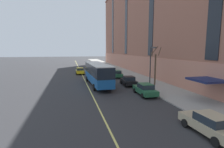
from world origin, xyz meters
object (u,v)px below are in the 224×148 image
object	(u,v)px
parked_car_green_5	(145,89)
taxi_cab	(80,71)
parked_car_champagne_3	(210,124)
parked_car_champagne_6	(109,70)
parked_car_green_2	(116,74)
fire_hydrant	(122,74)
parked_car_champagne_7	(99,65)
city_bus	(98,73)
parked_car_black_4	(103,67)
street_lamp	(151,63)
parked_car_black_1	(129,81)
street_tree_mid_block	(155,66)

from	to	relation	value
parked_car_green_5	taxi_cab	bearing A→B (deg)	107.87
parked_car_champagne_3	parked_car_champagne_6	xyz separation A→B (m)	(0.02, 32.98, 0.00)
parked_car_green_2	parked_car_green_5	bearing A→B (deg)	-90.60
parked_car_green_2	fire_hydrant	xyz separation A→B (m)	(1.56, 1.13, -0.29)
fire_hydrant	parked_car_champagne_3	bearing A→B (deg)	-93.81
parked_car_champagne_3	parked_car_champagne_7	world-z (taller)	same
city_bus	fire_hydrant	distance (m)	11.13
parked_car_champagne_6	fire_hydrant	size ratio (longest dim) A/B	6.56
parked_car_black_4	street_lamp	world-z (taller)	street_lamp
parked_car_black_4	parked_car_champagne_7	size ratio (longest dim) A/B	1.05
street_lamp	parked_car_black_1	bearing A→B (deg)	113.65
taxi_cab	fire_hydrant	world-z (taller)	taxi_cab
parked_car_champagne_3	street_lamp	xyz separation A→B (m)	(1.93, 13.32, 3.24)
parked_car_black_4	street_tree_mid_block	distance (m)	25.16
street_lamp	fire_hydrant	xyz separation A→B (m)	(-0.10, 14.19, -3.53)
street_tree_mid_block	parked_car_green_5	bearing A→B (deg)	-127.62
parked_car_green_5	street_tree_mid_block	xyz separation A→B (m)	(4.15, 5.39, 2.44)
parked_car_champagne_7	parked_car_champagne_3	bearing A→B (deg)	-90.16
parked_car_champagne_3	parked_car_green_5	world-z (taller)	same
parked_car_green_2	street_tree_mid_block	world-z (taller)	street_tree_mid_block
parked_car_champagne_7	taxi_cab	bearing A→B (deg)	-115.33
taxi_cab	street_tree_mid_block	bearing A→B (deg)	-56.22
parked_car_black_1	taxi_cab	bearing A→B (deg)	114.19
parked_car_black_4	parked_car_champagne_7	bearing A→B (deg)	89.01
parked_car_black_4	city_bus	bearing A→B (deg)	-102.57
parked_car_green_5	city_bus	bearing A→B (deg)	123.48
parked_car_black_4	taxi_cab	bearing A→B (deg)	-132.75
parked_car_black_1	street_lamp	size ratio (longest dim) A/B	0.70
street_lamp	parked_car_champagne_6	bearing A→B (deg)	95.56
parked_car_green_2	parked_car_champagne_3	xyz separation A→B (m)	(-0.27, -26.37, -0.00)
parked_car_champagne_7	street_tree_mid_block	size ratio (longest dim) A/B	0.66
parked_car_black_1	parked_car_green_5	size ratio (longest dim) A/B	0.91
street_lamp	fire_hydrant	world-z (taller)	street_lamp
street_tree_mid_block	parked_car_green_2	bearing A→B (deg)	112.11
city_bus	taxi_cab	xyz separation A→B (m)	(-2.12, 14.68, -1.35)
taxi_cab	fire_hydrant	bearing A→B (deg)	-34.03
street_lamp	parked_car_champagne_7	bearing A→B (deg)	92.90
parked_car_champagne_3	parked_car_champagne_6	bearing A→B (deg)	89.97
parked_car_champagne_6	taxi_cab	xyz separation A→B (m)	(-7.12, 0.55, -0.00)
city_bus	parked_car_green_2	world-z (taller)	city_bus
parked_car_champagne_7	street_lamp	world-z (taller)	street_lamp
parked_car_black_4	street_lamp	distance (m)	28.16
parked_car_champagne_7	street_lamp	bearing A→B (deg)	-87.10
parked_car_champagne_6	parked_car_champagne_7	size ratio (longest dim) A/B	1.12
taxi_cab	street_tree_mid_block	world-z (taller)	street_tree_mid_block
parked_car_champagne_3	city_bus	bearing A→B (deg)	104.80
parked_car_black_1	taxi_cab	distance (m)	17.44
parked_car_champagne_6	fire_hydrant	world-z (taller)	parked_car_champagne_6
parked_car_black_4	fire_hydrant	size ratio (longest dim) A/B	6.16
city_bus	parked_car_black_1	world-z (taller)	city_bus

